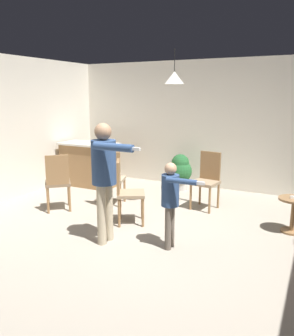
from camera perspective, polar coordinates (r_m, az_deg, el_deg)
ground at (r=4.91m, az=-0.52°, el=-11.83°), size 7.68×7.68×0.00m
wall_back at (r=7.51m, az=10.81°, el=6.94°), size 6.40×0.10×2.70m
kitchen_counter at (r=7.76m, az=-9.40°, el=0.64°), size 1.26×0.66×0.95m
side_table_by_couch at (r=5.50m, az=22.89°, el=-6.51°), size 0.44×0.44×0.52m
person_adult at (r=4.59m, az=-6.95°, el=-0.34°), size 0.80×0.48×1.63m
person_child at (r=4.46m, az=3.96°, el=-4.60°), size 0.60×0.33×1.15m
dining_chair_by_counter at (r=6.19m, az=9.84°, el=-1.63°), size 0.48×0.48×1.00m
dining_chair_near_wall at (r=6.27m, az=-5.86°, el=-1.35°), size 0.53×0.53×1.00m
dining_chair_centre_back at (r=5.38m, az=-3.47°, el=-3.54°), size 0.57×0.57×1.00m
dining_chair_spare at (r=6.14m, az=-14.46°, el=-1.95°), size 0.59×0.59×1.00m
potted_plant_by_wall at (r=7.33m, az=5.47°, el=-0.38°), size 0.50×0.50×0.76m
ceiling_light_pendant at (r=5.81m, az=4.52°, el=14.59°), size 0.32×0.32×0.55m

